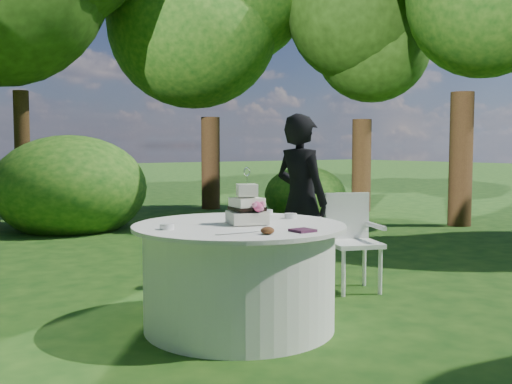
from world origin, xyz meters
TOP-DOWN VIEW (x-y plane):
  - ground at (0.00, 0.00)m, footprint 80.00×80.00m
  - napkins at (0.14, -0.57)m, footprint 0.14×0.14m
  - feather_plume at (-0.19, -0.37)m, footprint 0.48×0.07m
  - guest at (1.20, 0.76)m, footprint 0.47×0.65m
  - table at (0.00, 0.00)m, footprint 1.56×1.56m
  - cake at (0.05, -0.03)m, footprint 0.33×0.33m
  - chair at (1.51, 0.40)m, footprint 0.57×0.57m
  - votives at (0.17, 0.17)m, footprint 1.19×0.45m
  - petal_cups at (0.11, -0.03)m, footprint 0.56×1.08m

SIDE VIEW (x-z plane):
  - ground at x=0.00m, z-range 0.00..0.00m
  - table at x=0.00m, z-range 0.00..0.77m
  - chair at x=1.51m, z-range 0.07..0.97m
  - feather_plume at x=-0.19m, z-range 0.77..0.78m
  - napkins at x=0.14m, z-range 0.77..0.79m
  - votives at x=0.17m, z-range 0.77..0.81m
  - petal_cups at x=0.11m, z-range 0.77..0.82m
  - guest at x=1.20m, z-range 0.00..1.64m
  - cake at x=0.05m, z-range 0.68..1.09m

